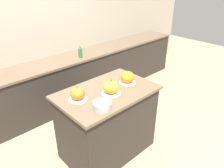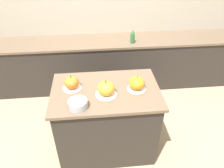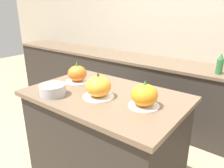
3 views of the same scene
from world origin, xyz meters
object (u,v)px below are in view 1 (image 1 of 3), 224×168
(pumpkin_cake_left, at_px, (78,94))
(pumpkin_cake_center, at_px, (111,87))
(bottle_tall, at_px, (80,52))
(pumpkin_cake_right, at_px, (127,77))
(mixing_bowl, at_px, (102,106))

(pumpkin_cake_left, relative_size, pumpkin_cake_center, 0.91)
(bottle_tall, bearing_deg, pumpkin_cake_right, -97.96)
(pumpkin_cake_right, height_order, mixing_bowl, pumpkin_cake_right)
(pumpkin_cake_center, relative_size, pumpkin_cake_right, 1.11)
(pumpkin_cake_left, bearing_deg, bottle_tall, 53.43)
(pumpkin_cake_left, distance_m, pumpkin_cake_center, 0.40)
(bottle_tall, distance_m, mixing_bowl, 1.74)
(pumpkin_cake_center, relative_size, mixing_bowl, 1.20)
(pumpkin_cake_right, bearing_deg, bottle_tall, 82.04)
(pumpkin_cake_center, xyz_separation_m, bottle_tall, (0.52, 1.36, -0.02))
(mixing_bowl, bearing_deg, pumpkin_cake_center, 31.32)
(mixing_bowl, bearing_deg, pumpkin_cake_right, 20.85)
(pumpkin_cake_center, bearing_deg, mixing_bowl, -148.68)
(pumpkin_cake_left, distance_m, mixing_bowl, 0.34)
(bottle_tall, bearing_deg, pumpkin_cake_center, -111.10)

